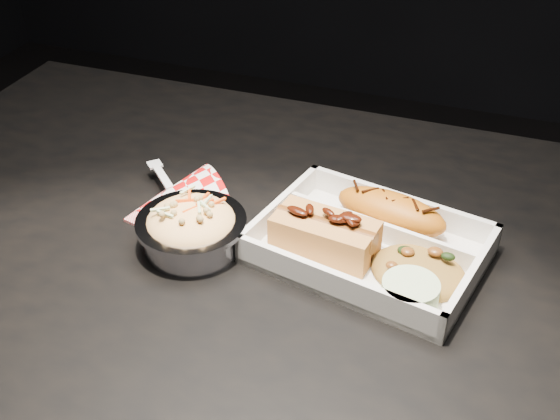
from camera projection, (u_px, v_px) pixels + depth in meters
The scene contains 8 objects.
dining_table at pixel (285, 320), 0.86m from camera, with size 1.20×0.80×0.75m.
food_tray at pixel (370, 248), 0.81m from camera, with size 0.28×0.23×0.04m.
fried_pastry at pixel (391, 211), 0.84m from camera, with size 0.14×0.06×0.04m, color #C06513.
hotdog at pixel (325, 232), 0.80m from camera, with size 0.12×0.07×0.06m.
fried_rice_mound at pixel (420, 264), 0.77m from camera, with size 0.11×0.09×0.03m, color #A1722F.
cupcake_liner at pixel (410, 294), 0.73m from camera, with size 0.06×0.06×0.03m, color beige.
foil_coleslaw_cup at pixel (191, 227), 0.81m from camera, with size 0.13×0.13×0.07m.
napkin_fork at pixel (177, 201), 0.88m from camera, with size 0.15×0.15×0.10m.
Camera 1 is at (0.20, -0.59, 1.26)m, focal length 45.00 mm.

